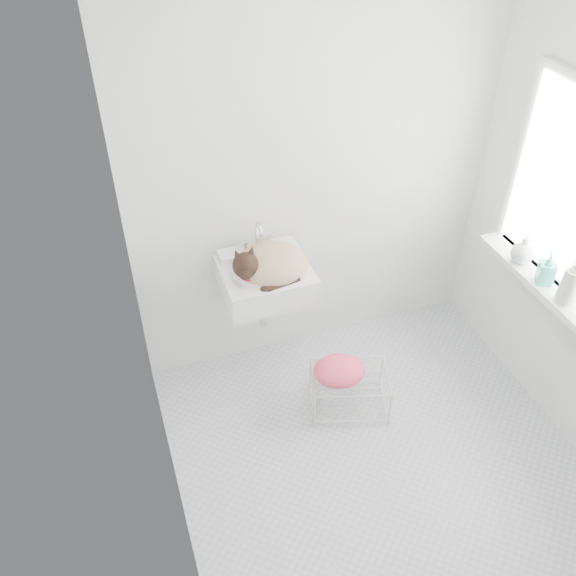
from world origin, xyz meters
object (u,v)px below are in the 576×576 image
object	(u,v)px
cat	(269,264)
wire_rack	(349,388)
bottle_b	(543,282)
sink	(266,269)
bottle_a	(564,302)
bottle_c	(520,261)

from	to	relation	value
cat	wire_rack	world-z (taller)	cat
wire_rack	bottle_b	world-z (taller)	bottle_b
sink	bottle_a	distance (m)	1.59
bottle_a	bottle_c	size ratio (longest dim) A/B	1.40
sink	wire_rack	world-z (taller)	sink
wire_rack	bottle_b	xyz separation A→B (m)	(1.01, -0.20, 0.70)
sink	wire_rack	xyz separation A→B (m)	(0.38, -0.40, -0.70)
bottle_a	cat	bearing A→B (deg)	150.99
sink	bottle_c	world-z (taller)	sink
bottle_a	bottle_c	xyz separation A→B (m)	(0.00, 0.38, 0.00)
sink	bottle_c	xyz separation A→B (m)	(1.39, -0.40, 0.00)
wire_rack	bottle_b	distance (m)	1.24
sink	bottle_b	size ratio (longest dim) A/B	2.72
cat	bottle_c	world-z (taller)	cat
cat	wire_rack	bearing A→B (deg)	-41.89
sink	bottle_a	xyz separation A→B (m)	(1.39, -0.78, 0.00)
cat	bottle_b	distance (m)	1.50
wire_rack	bottle_c	size ratio (longest dim) A/B	2.62
sink	bottle_b	distance (m)	1.52
sink	wire_rack	distance (m)	0.89
wire_rack	bottle_a	bearing A→B (deg)	-20.43
bottle_a	bottle_b	size ratio (longest dim) A/B	1.28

